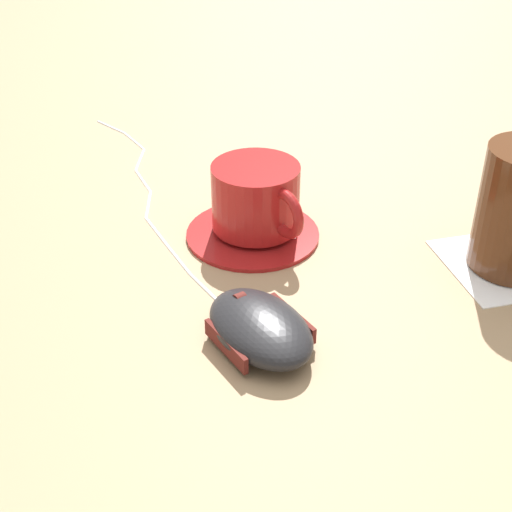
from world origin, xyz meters
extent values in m
plane|color=#9E7F5B|center=(0.00, 0.00, 0.00)|extent=(3.00, 3.00, 0.00)
cylinder|color=maroon|center=(0.06, -0.07, 0.00)|extent=(0.13, 0.13, 0.01)
cylinder|color=maroon|center=(0.05, -0.07, 0.04)|extent=(0.09, 0.09, 0.07)
torus|color=maroon|center=(0.05, -0.02, 0.04)|extent=(0.01, 0.05, 0.05)
ellipsoid|color=black|center=(0.14, 0.08, 0.02)|extent=(0.07, 0.11, 0.03)
cylinder|color=#591E19|center=(0.14, 0.05, 0.02)|extent=(0.01, 0.01, 0.01)
cube|color=#591E19|center=(0.17, 0.08, 0.01)|extent=(0.01, 0.06, 0.01)
cube|color=#591E19|center=(0.10, 0.08, 0.01)|extent=(0.01, 0.06, 0.01)
cylinder|color=white|center=(0.14, -0.01, 0.00)|extent=(0.01, 0.06, 0.00)
cylinder|color=white|center=(0.14, -0.07, 0.00)|extent=(0.01, 0.06, 0.00)
cylinder|color=white|center=(0.14, -0.13, 0.00)|extent=(0.01, 0.06, 0.00)
cylinder|color=white|center=(0.12, -0.18, 0.00)|extent=(0.03, 0.05, 0.00)
cylinder|color=white|center=(0.10, -0.23, 0.00)|extent=(0.01, 0.06, 0.00)
cylinder|color=white|center=(0.09, -0.29, 0.00)|extent=(0.03, 0.05, 0.00)
cylinder|color=white|center=(0.07, -0.34, 0.00)|extent=(0.01, 0.06, 0.00)
cylinder|color=white|center=(0.08, -0.40, 0.00)|extent=(0.02, 0.06, 0.00)
sphere|color=white|center=(0.14, 0.02, 0.00)|extent=(0.00, 0.00, 0.00)
sphere|color=white|center=(0.14, -0.04, 0.00)|extent=(0.00, 0.00, 0.00)
sphere|color=white|center=(0.14, -0.10, 0.00)|extent=(0.00, 0.00, 0.00)
sphere|color=white|center=(0.14, -0.15, 0.00)|extent=(0.00, 0.00, 0.00)
sphere|color=white|center=(0.11, -0.21, 0.00)|extent=(0.00, 0.00, 0.00)
sphere|color=white|center=(0.10, -0.26, 0.00)|extent=(0.00, 0.00, 0.00)
sphere|color=white|center=(0.07, -0.31, 0.00)|extent=(0.00, 0.00, 0.00)
sphere|color=white|center=(0.07, -0.37, 0.00)|extent=(0.00, 0.00, 0.00)
sphere|color=white|center=(0.09, -0.43, 0.00)|extent=(0.00, 0.00, 0.00)
cube|color=white|center=(-0.12, 0.10, 0.00)|extent=(0.14, 0.14, 0.00)
camera|label=1|loc=(0.37, 0.46, 0.37)|focal=50.00mm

